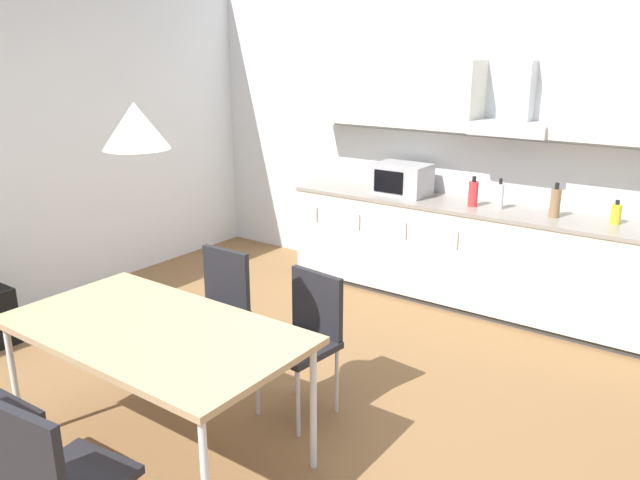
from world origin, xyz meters
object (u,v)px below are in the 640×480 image
object	(u,v)px
chair_near_right	(54,476)
bottle_white	(500,196)
microwave	(402,179)
bottle_brown	(555,203)
dining_table	(153,335)
chair_far_left	(217,301)
bottle_yellow	(616,214)
pendant_lamp	(135,126)
chair_far_right	(306,329)
bottle_red	(473,193)

from	to	relation	value
chair_near_right	bottle_white	bearing A→B (deg)	84.82
microwave	bottle_brown	world-z (taller)	microwave
chair_near_right	dining_table	bearing A→B (deg)	114.46
microwave	chair_far_left	bearing A→B (deg)	-94.80
chair_near_right	chair_far_left	bearing A→B (deg)	114.24
bottle_brown	bottle_yellow	xyz separation A→B (m)	(0.43, 0.07, -0.04)
bottle_yellow	pendant_lamp	distance (m)	3.56
bottle_white	chair_far_right	world-z (taller)	bottle_white
microwave	chair_far_right	size ratio (longest dim) A/B	0.55
microwave	chair_near_right	bearing A→B (deg)	-81.68
bottle_brown	bottle_yellow	distance (m)	0.44
bottle_brown	chair_near_right	distance (m)	3.93
bottle_red	pendant_lamp	world-z (taller)	pendant_lamp
bottle_yellow	dining_table	xyz separation A→B (m)	(-1.60, -3.07, -0.25)
bottle_red	chair_near_right	size ratio (longest dim) A/B	0.29
chair_near_right	chair_far_right	bearing A→B (deg)	90.03
bottle_yellow	chair_far_left	world-z (taller)	bottle_yellow
bottle_white	pendant_lamp	distance (m)	3.19
chair_far_right	chair_near_right	world-z (taller)	same
dining_table	pendant_lamp	distance (m)	1.08
bottle_brown	chair_far_right	world-z (taller)	bottle_brown
dining_table	chair_far_left	world-z (taller)	chair_far_left
pendant_lamp	bottle_red	bearing A→B (deg)	80.22
bottle_brown	dining_table	xyz separation A→B (m)	(-1.17, -3.00, -0.29)
microwave	chair_near_right	size ratio (longest dim) A/B	0.55
dining_table	chair_far_right	size ratio (longest dim) A/B	1.87
bottle_brown	chair_far_left	size ratio (longest dim) A/B	0.31
bottle_white	chair_near_right	xyz separation A→B (m)	(-0.35, -3.83, -0.46)
bottle_yellow	chair_far_right	distance (m)	2.59
bottle_white	bottle_brown	world-z (taller)	bottle_brown
chair_far_right	pendant_lamp	distance (m)	1.55
bottle_brown	bottle_yellow	size ratio (longest dim) A/B	1.49
dining_table	bottle_brown	bearing A→B (deg)	68.70
microwave	bottle_yellow	size ratio (longest dim) A/B	2.62
pendant_lamp	chair_near_right	bearing A→B (deg)	-65.54
microwave	dining_table	xyz separation A→B (m)	(0.18, -3.01, -0.31)
dining_table	chair_near_right	distance (m)	0.93
chair_far_right	bottle_brown	bearing A→B (deg)	69.92
chair_far_left	pendant_lamp	xyz separation A→B (m)	(0.37, -0.83, 1.26)
microwave	pendant_lamp	bearing A→B (deg)	-86.48
chair_far_right	microwave	bearing A→B (deg)	104.39
bottle_white	bottle_brown	xyz separation A→B (m)	(0.45, -0.00, 0.01)
bottle_yellow	chair_near_right	world-z (taller)	bottle_yellow
chair_far_right	chair_near_right	xyz separation A→B (m)	(0.00, -1.65, 0.00)
microwave	bottle_white	bearing A→B (deg)	-0.09
bottle_white	bottle_yellow	bearing A→B (deg)	4.09
dining_table	chair_near_right	world-z (taller)	chair_near_right
bottle_brown	chair_near_right	world-z (taller)	bottle_brown
bottle_brown	dining_table	size ratio (longest dim) A/B	0.17
bottle_yellow	pendant_lamp	world-z (taller)	pendant_lamp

